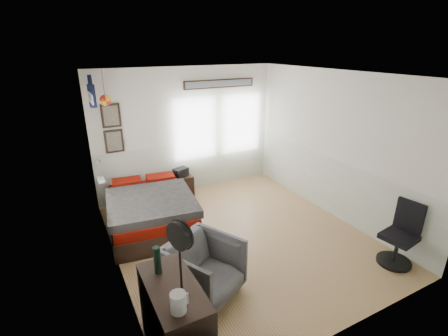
{
  "coord_description": "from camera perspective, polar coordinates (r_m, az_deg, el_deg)",
  "views": [
    {
      "loc": [
        -2.48,
        -4.12,
        3.1
      ],
      "look_at": [
        -0.1,
        0.4,
        1.15
      ],
      "focal_mm": 26.0,
      "sensor_mm": 36.0,
      "label": 1
    }
  ],
  "objects": [
    {
      "name": "ground_plane",
      "position": [
        5.72,
        2.81,
        -11.99
      ],
      "size": [
        4.0,
        4.5,
        0.01
      ],
      "primitive_type": "cube",
      "color": "olive"
    },
    {
      "name": "room_shell",
      "position": [
        5.15,
        1.32,
        4.1
      ],
      "size": [
        4.02,
        4.52,
        2.71
      ],
      "color": "silver",
      "rests_on": "ground_plane"
    },
    {
      "name": "wall_decor",
      "position": [
        6.31,
        -15.1,
        11.07
      ],
      "size": [
        3.55,
        1.32,
        1.44
      ],
      "color": "#2E2015",
      "rests_on": "room_shell"
    },
    {
      "name": "bed",
      "position": [
        6.03,
        -12.73,
        -7.26
      ],
      "size": [
        1.64,
        2.15,
        0.63
      ],
      "rotation": [
        0.0,
        0.0,
        -0.13
      ],
      "color": "black",
      "rests_on": "ground_plane"
    },
    {
      "name": "dresser",
      "position": [
        3.7,
        -8.59,
        -25.09
      ],
      "size": [
        0.48,
        1.0,
        0.9
      ],
      "primitive_type": "cube",
      "color": "black",
      "rests_on": "ground_plane"
    },
    {
      "name": "armchair",
      "position": [
        4.39,
        -3.49,
        -17.27
      ],
      "size": [
        1.13,
        1.14,
        0.77
      ],
      "primitive_type": "imported",
      "rotation": [
        0.0,
        0.0,
        0.48
      ],
      "color": "slate",
      "rests_on": "ground_plane"
    },
    {
      "name": "nightstand",
      "position": [
        7.11,
        -7.49,
        -3.12
      ],
      "size": [
        0.47,
        0.38,
        0.46
      ],
      "primitive_type": "cube",
      "rotation": [
        0.0,
        0.0,
        -0.02
      ],
      "color": "black",
      "rests_on": "ground_plane"
    },
    {
      "name": "task_chair",
      "position": [
        5.57,
        28.58,
        -10.92
      ],
      "size": [
        0.49,
        0.49,
        0.98
      ],
      "rotation": [
        0.0,
        0.0,
        0.14
      ],
      "color": "black",
      "rests_on": "ground_plane"
    },
    {
      "name": "kettle",
      "position": [
        3.08,
        -8.04,
        -22.38
      ],
      "size": [
        0.17,
        0.14,
        0.19
      ],
      "rotation": [
        0.0,
        0.0,
        0.22
      ],
      "color": "silver",
      "rests_on": "dresser"
    },
    {
      "name": "bottle",
      "position": [
        3.49,
        -11.65,
        -15.55
      ],
      "size": [
        0.07,
        0.07,
        0.3
      ],
      "primitive_type": "cylinder",
      "color": "black",
      "rests_on": "dresser"
    },
    {
      "name": "stand_fan",
      "position": [
        3.03,
        -7.77,
        -11.91
      ],
      "size": [
        0.18,
        0.29,
        0.73
      ],
      "rotation": [
        0.0,
        0.0,
        0.37
      ],
      "color": "black",
      "rests_on": "dresser"
    },
    {
      "name": "black_bag",
      "position": [
        6.99,
        -7.61,
        -0.73
      ],
      "size": [
        0.35,
        0.29,
        0.18
      ],
      "primitive_type": "cube",
      "rotation": [
        0.0,
        0.0,
        0.35
      ],
      "color": "black",
      "rests_on": "nightstand"
    }
  ]
}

